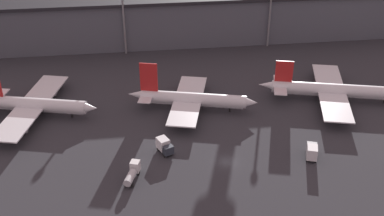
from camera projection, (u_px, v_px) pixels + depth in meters
ground at (227, 162)px, 116.96m from camera, size 600.00×600.00×0.00m
terminal_building at (187, 14)px, 182.40m from camera, size 250.13×26.04×17.95m
airplane_1 at (35, 105)px, 134.37m from camera, size 35.49×37.48×12.39m
airplane_2 at (191, 99)px, 137.20m from camera, size 36.94×30.07×13.78m
airplane_3 at (336, 91)px, 141.67m from camera, size 45.39×36.53×11.87m
service_vehicle_0 at (312, 151)px, 117.25m from camera, size 3.97×5.73×3.71m
service_vehicle_1 at (132, 173)px, 110.28m from camera, size 4.16×7.26×3.43m
service_vehicle_3 at (164, 146)px, 119.36m from camera, size 4.35×5.61×3.65m
lamp_post_1 at (123, 13)px, 165.70m from camera, size 1.80×1.80×23.22m
lamp_post_2 at (271, 3)px, 170.75m from camera, size 1.80×1.80×25.65m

